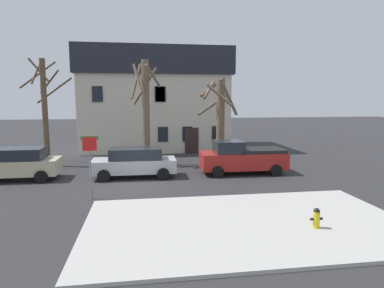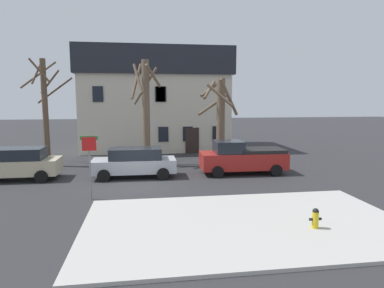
{
  "view_description": "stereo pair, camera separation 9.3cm",
  "coord_description": "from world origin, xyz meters",
  "px_view_note": "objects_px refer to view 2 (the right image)",
  "views": [
    {
      "loc": [
        0.38,
        -17.1,
        4.41
      ],
      "look_at": [
        3.32,
        2.44,
        1.75
      ],
      "focal_mm": 31.2,
      "sensor_mm": 36.0,
      "label": 1
    },
    {
      "loc": [
        0.48,
        -17.11,
        4.41
      ],
      "look_at": [
        3.32,
        2.44,
        1.75
      ],
      "focal_mm": 31.2,
      "sensor_mm": 36.0,
      "label": 2
    }
  ],
  "objects_px": {
    "tree_bare_near": "(45,107)",
    "fire_hydrant": "(315,218)",
    "pickup_truck_red": "(242,158)",
    "street_sign_pole": "(90,155)",
    "tree_bare_far": "(220,117)",
    "bicycle_leaning": "(49,163)",
    "tree_bare_mid": "(146,109)",
    "car_beige_wagon": "(16,163)",
    "car_silver_wagon": "(135,162)",
    "building_main": "(155,99)"
  },
  "relations": [
    {
      "from": "tree_bare_mid",
      "to": "pickup_truck_red",
      "type": "bearing_deg",
      "value": -30.69
    },
    {
      "from": "tree_bare_far",
      "to": "street_sign_pole",
      "type": "relative_size",
      "value": 2.05
    },
    {
      "from": "building_main",
      "to": "fire_hydrant",
      "type": "relative_size",
      "value": 18.74
    },
    {
      "from": "car_silver_wagon",
      "to": "bicycle_leaning",
      "type": "xyz_separation_m",
      "value": [
        -5.48,
        3.09,
        -0.51
      ]
    },
    {
      "from": "car_silver_wagon",
      "to": "bicycle_leaning",
      "type": "relative_size",
      "value": 2.71
    },
    {
      "from": "tree_bare_near",
      "to": "street_sign_pole",
      "type": "xyz_separation_m",
      "value": [
        3.99,
        -8.26,
        -1.9
      ]
    },
    {
      "from": "tree_bare_far",
      "to": "fire_hydrant",
      "type": "height_order",
      "value": "tree_bare_far"
    },
    {
      "from": "car_silver_wagon",
      "to": "pickup_truck_red",
      "type": "distance_m",
      "value": 6.31
    },
    {
      "from": "car_beige_wagon",
      "to": "pickup_truck_red",
      "type": "height_order",
      "value": "pickup_truck_red"
    },
    {
      "from": "fire_hydrant",
      "to": "building_main",
      "type": "bearing_deg",
      "value": 102.64
    },
    {
      "from": "pickup_truck_red",
      "to": "bicycle_leaning",
      "type": "bearing_deg",
      "value": 165.78
    },
    {
      "from": "building_main",
      "to": "street_sign_pole",
      "type": "relative_size",
      "value": 4.53
    },
    {
      "from": "tree_bare_far",
      "to": "fire_hydrant",
      "type": "relative_size",
      "value": 8.46
    },
    {
      "from": "street_sign_pole",
      "to": "bicycle_leaning",
      "type": "relative_size",
      "value": 1.64
    },
    {
      "from": "fire_hydrant",
      "to": "pickup_truck_red",
      "type": "bearing_deg",
      "value": 89.12
    },
    {
      "from": "building_main",
      "to": "tree_bare_near",
      "type": "relative_size",
      "value": 1.83
    },
    {
      "from": "tree_bare_mid",
      "to": "car_silver_wagon",
      "type": "distance_m",
      "value": 4.55
    },
    {
      "from": "tree_bare_mid",
      "to": "bicycle_leaning",
      "type": "bearing_deg",
      "value": -176.79
    },
    {
      "from": "pickup_truck_red",
      "to": "street_sign_pole",
      "type": "height_order",
      "value": "street_sign_pole"
    },
    {
      "from": "car_silver_wagon",
      "to": "pickup_truck_red",
      "type": "xyz_separation_m",
      "value": [
        6.31,
        0.1,
        0.08
      ]
    },
    {
      "from": "car_beige_wagon",
      "to": "tree_bare_near",
      "type": "bearing_deg",
      "value": 81.41
    },
    {
      "from": "building_main",
      "to": "pickup_truck_red",
      "type": "relative_size",
      "value": 2.53
    },
    {
      "from": "fire_hydrant",
      "to": "street_sign_pole",
      "type": "bearing_deg",
      "value": 149.03
    },
    {
      "from": "tree_bare_far",
      "to": "street_sign_pole",
      "type": "height_order",
      "value": "tree_bare_far"
    },
    {
      "from": "tree_bare_far",
      "to": "car_silver_wagon",
      "type": "xyz_separation_m",
      "value": [
        -5.6,
        -2.97,
        -2.35
      ]
    },
    {
      "from": "tree_bare_far",
      "to": "pickup_truck_red",
      "type": "relative_size",
      "value": 1.14
    },
    {
      "from": "street_sign_pole",
      "to": "building_main",
      "type": "bearing_deg",
      "value": 77.71
    },
    {
      "from": "tree_bare_mid",
      "to": "car_beige_wagon",
      "type": "relative_size",
      "value": 1.53
    },
    {
      "from": "street_sign_pole",
      "to": "fire_hydrant",
      "type": "bearing_deg",
      "value": -30.97
    },
    {
      "from": "tree_bare_far",
      "to": "car_beige_wagon",
      "type": "bearing_deg",
      "value": -167.55
    },
    {
      "from": "car_beige_wagon",
      "to": "fire_hydrant",
      "type": "distance_m",
      "value": 15.54
    },
    {
      "from": "tree_bare_near",
      "to": "car_beige_wagon",
      "type": "distance_m",
      "value": 4.95
    },
    {
      "from": "tree_bare_far",
      "to": "bicycle_leaning",
      "type": "distance_m",
      "value": 11.44
    },
    {
      "from": "tree_bare_mid",
      "to": "street_sign_pole",
      "type": "relative_size",
      "value": 2.46
    },
    {
      "from": "tree_bare_near",
      "to": "fire_hydrant",
      "type": "bearing_deg",
      "value": -47.47
    },
    {
      "from": "tree_bare_near",
      "to": "car_beige_wagon",
      "type": "bearing_deg",
      "value": -98.59
    },
    {
      "from": "tree_bare_mid",
      "to": "tree_bare_far",
      "type": "xyz_separation_m",
      "value": [
        4.9,
        -0.46,
        -0.54
      ]
    },
    {
      "from": "tree_bare_near",
      "to": "car_silver_wagon",
      "type": "xyz_separation_m",
      "value": [
        5.8,
        -4.25,
        -3.0
      ]
    },
    {
      "from": "car_silver_wagon",
      "to": "tree_bare_near",
      "type": "bearing_deg",
      "value": 143.77
    },
    {
      "from": "pickup_truck_red",
      "to": "car_beige_wagon",
      "type": "bearing_deg",
      "value": 178.98
    },
    {
      "from": "tree_bare_far",
      "to": "fire_hydrant",
      "type": "bearing_deg",
      "value": -87.18
    },
    {
      "from": "tree_bare_near",
      "to": "fire_hydrant",
      "type": "height_order",
      "value": "tree_bare_near"
    },
    {
      "from": "tree_bare_near",
      "to": "street_sign_pole",
      "type": "height_order",
      "value": "tree_bare_near"
    },
    {
      "from": "street_sign_pole",
      "to": "car_beige_wagon",
      "type": "bearing_deg",
      "value": 136.57
    },
    {
      "from": "tree_bare_mid",
      "to": "tree_bare_far",
      "type": "bearing_deg",
      "value": -5.36
    },
    {
      "from": "tree_bare_mid",
      "to": "fire_hydrant",
      "type": "bearing_deg",
      "value": -65.88
    },
    {
      "from": "car_beige_wagon",
      "to": "car_silver_wagon",
      "type": "height_order",
      "value": "car_beige_wagon"
    },
    {
      "from": "car_beige_wagon",
      "to": "car_silver_wagon",
      "type": "relative_size",
      "value": 0.97
    },
    {
      "from": "car_silver_wagon",
      "to": "tree_bare_mid",
      "type": "bearing_deg",
      "value": 78.55
    },
    {
      "from": "building_main",
      "to": "bicycle_leaning",
      "type": "xyz_separation_m",
      "value": [
        -7.07,
        -8.54,
        -4.05
      ]
    }
  ]
}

